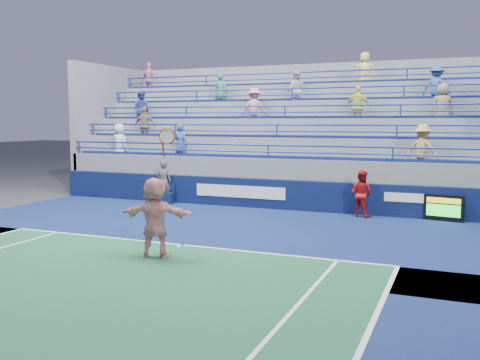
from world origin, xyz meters
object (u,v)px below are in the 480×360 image
at_px(judge_chair, 168,197).
at_px(line_judge, 164,182).
at_px(tennis_player, 155,217).
at_px(serve_speed_board, 444,208).
at_px(ball_girl, 361,194).

xyz_separation_m(judge_chair, line_judge, (-0.21, 0.06, 0.60)).
bearing_deg(line_judge, tennis_player, 97.13).
bearing_deg(line_judge, serve_speed_board, 158.66).
relative_size(serve_speed_board, ball_girl, 0.78).
distance_m(line_judge, ball_girl, 7.74).
distance_m(serve_speed_board, ball_girl, 2.66).
distance_m(judge_chair, line_judge, 0.64).
height_order(judge_chair, ball_girl, ball_girl).
bearing_deg(line_judge, ball_girl, 157.37).
height_order(tennis_player, ball_girl, tennis_player).
distance_m(judge_chair, tennis_player, 8.35).
relative_size(judge_chair, line_judge, 0.46).
bearing_deg(serve_speed_board, ball_girl, -175.34).
height_order(serve_speed_board, judge_chair, serve_speed_board).
xyz_separation_m(serve_speed_board, judge_chair, (-10.15, -0.21, -0.18)).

